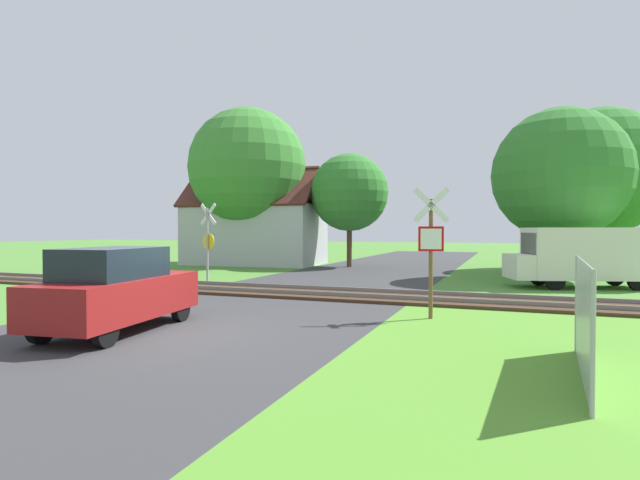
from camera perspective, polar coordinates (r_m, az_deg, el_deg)
name	(u,v)px	position (r m, az deg, el deg)	size (l,w,h in m)	color
ground_plane	(164,333)	(11.01, -17.44, -10.16)	(160.00, 160.00, 0.00)	#4C8433
road_asphalt	(216,318)	(12.62, -11.75, -8.67)	(7.96, 80.00, 0.01)	#38383A
grass_verge	(533,408)	(6.83, 23.19, -17.25)	(6.00, 20.00, 0.01)	#54912D
rail_track	(296,292)	(16.84, -2.81, -5.99)	(60.00, 2.60, 0.22)	#422D1E
stop_sign_near	(431,244)	(12.31, 12.56, -0.47)	(0.87, 0.20, 3.19)	brown
crossing_sign_far	(208,238)	(20.37, -12.70, 0.19)	(0.86, 0.24, 3.22)	#9E9EA5
house	(255,232)	(31.65, -7.40, 0.93)	(8.74, 5.60, 6.02)	#B7B7BC
tree_left	(247,167)	(30.98, -8.29, 8.24)	(7.15, 7.15, 9.56)	#513823
tree_center	(349,193)	(29.13, 3.38, 5.44)	(4.51, 4.51, 6.59)	#513823
tree_far	(601,172)	(30.85, 29.44, 6.83)	(6.77, 6.77, 8.68)	#513823
tree_right	(561,175)	(24.42, 25.79, 6.75)	(5.82, 5.82, 7.50)	#513823
mail_truck	(581,255)	(20.90, 27.70, -1.48)	(5.23, 3.22, 2.24)	silver
parked_car	(117,290)	(11.39, -22.23, -5.26)	(2.13, 4.18, 1.78)	maroon
fence_panel	(583,320)	(8.24, 27.85, -8.05)	(0.28, 3.47, 1.70)	#9E9EA5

